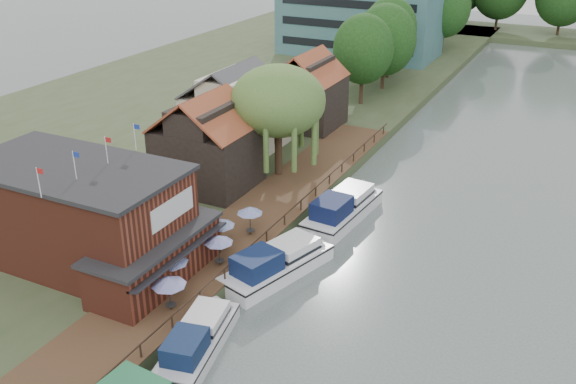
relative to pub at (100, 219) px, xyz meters
The scene contains 23 objects.
ground 14.79m from the pub, ahead, with size 260.00×260.00×0.00m, color #4C5856.
land_bank 39.61m from the pub, 113.96° to the left, with size 50.00×140.00×1.00m, color #384728.
quay_deck 13.04m from the pub, 61.39° to the left, with size 6.00×50.00×0.10m, color #47301E.
quay_rail 14.76m from the pub, 52.89° to the left, with size 0.20×49.00×1.00m, color black, non-canonical shape.
pub is the anchor object (origin of this frame).
hotel_block 71.49m from the pub, 96.43° to the left, with size 25.40×12.40×12.30m, color #38666B, non-canonical shape.
cottage_a 15.05m from the pub, 93.81° to the left, with size 8.60×7.60×8.50m, color black, non-canonical shape.
cottage_b 25.33m from the pub, 99.09° to the left, with size 9.60×8.60×8.50m, color beige, non-canonical shape.
cottage_c 34.01m from the pub, 90.00° to the left, with size 7.60×7.60×8.50m, color black, non-canonical shape.
willow 20.36m from the pub, 80.07° to the left, with size 8.60×8.60×10.43m, color #476B2D, non-canonical shape.
umbrella_0 8.22m from the pub, 18.24° to the right, with size 2.23×2.23×2.38m, color navy, non-canonical shape.
umbrella_1 6.42m from the pub, ahead, with size 2.37×2.37×2.38m, color #1B2E97, non-canonical shape.
umbrella_2 8.47m from the pub, 25.32° to the left, with size 2.08×2.08×2.38m, color navy, non-canonical shape.
umbrella_3 8.70m from the pub, 42.95° to the left, with size 2.12×2.12×2.38m, color navy, non-canonical shape.
umbrella_4 11.23m from the pub, 50.05° to the left, with size 2.00×2.00×2.38m, color navy, non-canonical shape.
cruiser_0 11.74m from the pub, 20.77° to the right, with size 2.99×9.27×2.22m, color silver, non-canonical shape.
cruiser_1 12.66m from the pub, 27.77° to the left, with size 3.39×10.48×2.56m, color white, non-canonical shape.
cruiser_2 20.08m from the pub, 53.95° to the left, with size 3.51×10.83×2.66m, color silver, non-canonical shape.
bank_tree_0 44.99m from the pub, 87.06° to the left, with size 7.45×7.45×11.15m, color #143811, non-canonical shape.
bank_tree_1 52.76m from the pub, 87.32° to the left, with size 8.23×8.23×11.34m, color #143811, non-canonical shape.
bank_tree_2 58.72m from the pub, 88.88° to the left, with size 7.42×7.42×11.36m, color #143811, non-canonical shape.
bank_tree_3 78.87m from the pub, 87.17° to the left, with size 8.31×8.31×11.95m, color #143811, non-canonical shape.
bank_tree_4 86.53m from the pub, 89.98° to the left, with size 6.28×6.28×12.32m, color #143811, non-canonical shape.
Camera 1 is at (15.16, -30.25, 24.86)m, focal length 40.00 mm.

